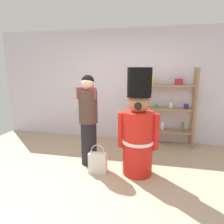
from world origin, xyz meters
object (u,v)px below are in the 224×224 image
object	(u,v)px
merchandise_shelf	(164,107)
shopping_bag	(98,163)
teddy_bear_guard	(138,129)
person_shopper	(88,118)

from	to	relation	value
merchandise_shelf	shopping_bag	distance (m)	2.05
merchandise_shelf	teddy_bear_guard	distance (m)	1.54
teddy_bear_guard	person_shopper	distance (m)	0.91
person_shopper	shopping_bag	size ratio (longest dim) A/B	3.26
teddy_bear_guard	shopping_bag	bearing A→B (deg)	-168.95
person_shopper	shopping_bag	xyz separation A→B (m)	(0.25, -0.30, -0.67)
person_shopper	shopping_bag	bearing A→B (deg)	-50.72
teddy_bear_guard	person_shopper	size ratio (longest dim) A/B	1.07
merchandise_shelf	person_shopper	distance (m)	1.86
merchandise_shelf	teddy_bear_guard	bearing A→B (deg)	-106.61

